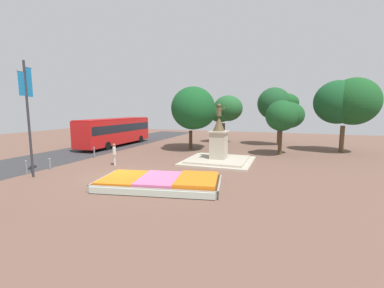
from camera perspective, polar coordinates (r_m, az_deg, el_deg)
name	(u,v)px	position (r m, az deg, el deg)	size (l,w,h in m)	color
ground_plane	(121,178)	(16.95, -15.52, -7.22)	(72.24, 72.24, 0.00)	brown
street_asphalt_strip	(13,166)	(23.84, -35.00, -4.04)	(6.50, 63.21, 0.01)	#333335
flower_planter	(161,182)	(14.53, -6.81, -8.44)	(7.31, 4.73, 0.60)	#38281C
statue_monument	(219,152)	(21.08, 5.91, -1.71)	(5.43, 5.43, 4.74)	#B4AA96
banner_pole	(28,114)	(18.87, -32.63, 5.65)	(0.23, 1.16, 7.22)	#2D2D33
city_bus	(116,130)	(31.42, -16.63, 2.96)	(2.58, 11.18, 3.20)	red
pedestrian_with_handbag	(114,153)	(20.55, -16.87, -1.94)	(0.52, 0.62, 1.69)	beige
kerb_bollard_mid_a	(26,167)	(20.11, -32.90, -4.36)	(0.15, 0.15, 0.98)	slate
kerb_bollard_mid_b	(50,164)	(21.00, -29.04, -3.81)	(0.17, 0.17, 0.84)	slate
kerb_bollard_north	(94,152)	(24.38, -20.90, -1.70)	(0.13, 0.13, 0.97)	slate
park_tree_far_left	(347,102)	(29.41, 31.18, 8.02)	(5.91, 4.72, 7.30)	brown
park_tree_behind_statue	(194,110)	(27.27, 0.39, 7.62)	(5.06, 6.12, 6.57)	#4C3823
park_tree_far_right	(278,105)	(31.85, 18.57, 8.22)	(4.64, 3.98, 6.80)	brown
park_tree_mid_canopy	(284,116)	(25.28, 19.84, 5.95)	(3.46, 3.93, 5.09)	#4C3823
park_tree_distant	(226,110)	(32.99, 7.53, 7.50)	(4.18, 3.33, 6.01)	#4C3823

